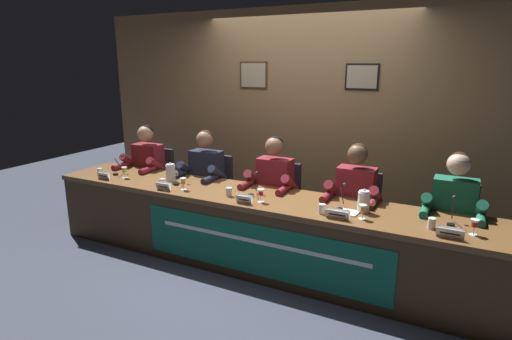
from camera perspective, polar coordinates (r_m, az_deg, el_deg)
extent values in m
plane|color=#383D4C|center=(4.34, 0.00, -12.57)|extent=(12.00, 12.00, 0.00)
cube|color=#937047|center=(5.10, 6.73, 6.81)|extent=(5.80, 0.12, 2.60)
cube|color=#4C3319|center=(5.26, -0.32, 12.80)|extent=(0.37, 0.02, 0.33)
cube|color=tan|center=(5.25, -0.39, 12.80)|extent=(0.33, 0.01, 0.29)
cube|color=black|center=(4.80, 14.26, 12.21)|extent=(0.37, 0.02, 0.28)
cube|color=tan|center=(4.79, 14.22, 12.20)|extent=(0.33, 0.01, 0.24)
cube|color=brown|center=(4.07, 0.00, -3.76)|extent=(4.60, 0.73, 0.05)
cube|color=#402A16|center=(3.91, -2.34, -10.21)|extent=(4.54, 0.04, 0.67)
cube|color=#402A16|center=(5.53, -21.29, -3.73)|extent=(0.08, 0.65, 0.67)
cube|color=#14664C|center=(3.81, 0.08, -10.89)|extent=(2.41, 0.01, 0.48)
cube|color=white|center=(3.77, 0.04, -9.76)|extent=(2.05, 0.00, 0.04)
cylinder|color=black|center=(5.59, -13.76, -6.49)|extent=(0.44, 0.44, 0.02)
cylinder|color=black|center=(5.51, -13.89, -4.36)|extent=(0.05, 0.05, 0.41)
cube|color=#232328|center=(5.45, -14.03, -2.15)|extent=(0.44, 0.44, 0.03)
cube|color=#232328|center=(5.53, -12.83, 0.70)|extent=(0.40, 0.05, 0.44)
cylinder|color=black|center=(5.34, -17.17, -5.19)|extent=(0.10, 0.10, 0.47)
cylinder|color=black|center=(5.20, -15.57, -5.58)|extent=(0.10, 0.10, 0.47)
cylinder|color=black|center=(5.35, -16.28, -1.87)|extent=(0.13, 0.34, 0.13)
cylinder|color=black|center=(5.22, -14.68, -2.16)|extent=(0.13, 0.34, 0.13)
cube|color=maroon|center=(5.35, -14.44, 0.91)|extent=(0.36, 0.20, 0.48)
sphere|color=tan|center=(5.26, -14.84, 4.83)|extent=(0.19, 0.19, 0.19)
sphere|color=black|center=(5.27, -14.74, 5.02)|extent=(0.17, 0.17, 0.17)
cylinder|color=maroon|center=(5.41, -16.82, 1.12)|extent=(0.09, 0.30, 0.25)
cylinder|color=maroon|center=(5.13, -13.43, 0.64)|extent=(0.09, 0.30, 0.25)
cylinder|color=maroon|center=(5.31, -17.99, 0.50)|extent=(0.07, 0.24, 0.07)
cylinder|color=maroon|center=(5.02, -14.59, -0.02)|extent=(0.07, 0.24, 0.07)
cube|color=white|center=(4.88, -20.17, -0.76)|extent=(0.16, 0.03, 0.08)
cube|color=white|center=(4.90, -19.88, -0.67)|extent=(0.16, 0.03, 0.08)
cube|color=black|center=(4.87, -20.19, -0.77)|extent=(0.11, 0.01, 0.01)
cylinder|color=white|center=(4.87, -17.43, -1.01)|extent=(0.06, 0.06, 0.00)
cylinder|color=white|center=(4.86, -17.46, -0.67)|extent=(0.01, 0.01, 0.05)
cone|color=white|center=(4.85, -17.51, 0.01)|extent=(0.06, 0.06, 0.06)
cylinder|color=yellow|center=(4.85, -17.50, -0.06)|extent=(0.04, 0.04, 0.04)
cylinder|color=silver|center=(5.05, -20.49, -0.26)|extent=(0.06, 0.06, 0.08)
cylinder|color=silver|center=(5.05, -20.47, -0.45)|extent=(0.05, 0.05, 0.05)
cylinder|color=black|center=(5.03, -18.59, -0.54)|extent=(0.06, 0.06, 0.02)
cylinder|color=black|center=(5.04, -18.18, 0.72)|extent=(0.01, 0.13, 0.18)
sphere|color=#2D2D2D|center=(5.07, -17.76, 1.86)|extent=(0.03, 0.03, 0.03)
cylinder|color=black|center=(5.09, -6.31, -8.24)|extent=(0.44, 0.44, 0.02)
cylinder|color=black|center=(5.01, -6.38, -5.93)|extent=(0.05, 0.05, 0.41)
cube|color=#232328|center=(4.94, -6.45, -3.51)|extent=(0.44, 0.44, 0.03)
cube|color=#232328|center=(5.03, -5.27, -0.35)|extent=(0.40, 0.05, 0.44)
cylinder|color=black|center=(4.80, -9.70, -6.96)|extent=(0.10, 0.10, 0.47)
cylinder|color=black|center=(4.69, -7.72, -7.40)|extent=(0.10, 0.10, 0.47)
cylinder|color=black|center=(4.82, -8.77, -3.24)|extent=(0.13, 0.34, 0.13)
cylinder|color=black|center=(4.71, -6.79, -3.60)|extent=(0.13, 0.34, 0.13)
cube|color=#1E2338|center=(4.83, -6.75, -0.16)|extent=(0.36, 0.20, 0.48)
sphere|color=#8E664C|center=(4.73, -7.01, 4.18)|extent=(0.19, 0.19, 0.19)
sphere|color=#331E0F|center=(4.74, -6.92, 4.38)|extent=(0.17, 0.17, 0.17)
cylinder|color=#1E2338|center=(4.87, -9.46, 0.09)|extent=(0.09, 0.30, 0.25)
cylinder|color=#1E2338|center=(4.63, -5.28, -0.50)|extent=(0.09, 0.30, 0.25)
cylinder|color=#1E2338|center=(4.75, -10.59, -0.62)|extent=(0.07, 0.24, 0.07)
cylinder|color=#1E2338|center=(4.51, -6.36, -1.27)|extent=(0.07, 0.24, 0.07)
cube|color=white|center=(4.29, -12.61, -2.22)|extent=(0.17, 0.03, 0.08)
cube|color=white|center=(4.32, -12.33, -2.11)|extent=(0.17, 0.03, 0.08)
cube|color=black|center=(4.29, -12.64, -2.23)|extent=(0.12, 0.01, 0.01)
cylinder|color=white|center=(4.28, -9.83, -2.65)|extent=(0.06, 0.06, 0.00)
cylinder|color=white|center=(4.27, -9.85, -2.27)|extent=(0.01, 0.01, 0.05)
cone|color=white|center=(4.26, -9.88, -1.50)|extent=(0.06, 0.06, 0.06)
cylinder|color=orange|center=(4.26, -9.88, -1.58)|extent=(0.04, 0.04, 0.04)
cylinder|color=silver|center=(4.42, -12.63, -1.70)|extent=(0.06, 0.06, 0.08)
cylinder|color=silver|center=(4.42, -12.62, -1.91)|extent=(0.05, 0.05, 0.05)
cylinder|color=black|center=(4.46, -10.84, -1.89)|extent=(0.06, 0.06, 0.02)
cylinder|color=black|center=(4.48, -10.40, -0.46)|extent=(0.01, 0.13, 0.18)
sphere|color=#2D2D2D|center=(4.51, -9.97, 0.83)|extent=(0.03, 0.03, 0.03)
cylinder|color=black|center=(4.71, 2.63, -10.14)|extent=(0.44, 0.44, 0.02)
cylinder|color=black|center=(4.62, 2.66, -7.66)|extent=(0.05, 0.05, 0.41)
cube|color=#232328|center=(4.54, 2.69, -5.06)|extent=(0.44, 0.44, 0.03)
cube|color=#232328|center=(4.64, 3.75, -1.59)|extent=(0.40, 0.05, 0.44)
cylinder|color=black|center=(4.37, -0.48, -8.95)|extent=(0.10, 0.10, 0.47)
cylinder|color=black|center=(4.29, 1.92, -9.43)|extent=(0.10, 0.10, 0.47)
cylinder|color=black|center=(4.39, 0.42, -4.85)|extent=(0.13, 0.34, 0.13)
cylinder|color=black|center=(4.31, 2.81, -5.24)|extent=(0.13, 0.34, 0.13)
cube|color=maroon|center=(4.42, 2.58, -1.45)|extent=(0.36, 0.20, 0.48)
sphere|color=#8E664C|center=(4.32, 2.52, 3.27)|extent=(0.19, 0.19, 0.19)
sphere|color=black|center=(4.33, 2.61, 3.50)|extent=(0.17, 0.17, 0.17)
cylinder|color=maroon|center=(4.42, -0.44, -1.18)|extent=(0.09, 0.30, 0.25)
cylinder|color=maroon|center=(4.25, 4.59, -1.87)|extent=(0.09, 0.30, 0.25)
cylinder|color=maroon|center=(4.29, -1.43, -2.00)|extent=(0.07, 0.24, 0.07)
cylinder|color=maroon|center=(4.11, 3.72, -2.76)|extent=(0.07, 0.24, 0.07)
cube|color=white|center=(3.80, -1.73, -4.06)|extent=(0.16, 0.03, 0.08)
cube|color=white|center=(3.83, -1.48, -3.91)|extent=(0.16, 0.03, 0.08)
cube|color=black|center=(3.80, -1.75, -4.07)|extent=(0.11, 0.01, 0.01)
cylinder|color=white|center=(3.85, 0.66, -4.37)|extent=(0.06, 0.06, 0.00)
cylinder|color=white|center=(3.85, 0.66, -3.95)|extent=(0.01, 0.01, 0.05)
cone|color=white|center=(3.83, 0.67, -3.10)|extent=(0.06, 0.06, 0.06)
cylinder|color=#B21E2D|center=(3.83, 0.66, -3.19)|extent=(0.04, 0.04, 0.04)
cylinder|color=silver|center=(4.02, -3.70, -3.00)|extent=(0.06, 0.06, 0.08)
cylinder|color=silver|center=(4.02, -3.70, -3.23)|extent=(0.05, 0.05, 0.05)
cylinder|color=black|center=(4.02, -0.72, -3.46)|extent=(0.06, 0.06, 0.02)
cylinder|color=black|center=(4.04, -0.30, -1.87)|extent=(0.01, 0.13, 0.18)
sphere|color=#2D2D2D|center=(4.07, 0.11, -0.43)|extent=(0.03, 0.03, 0.03)
cylinder|color=black|center=(4.46, 12.97, -12.00)|extent=(0.44, 0.44, 0.02)
cylinder|color=black|center=(4.37, 13.13, -9.42)|extent=(0.05, 0.05, 0.41)
cube|color=#232328|center=(4.28, 13.30, -6.69)|extent=(0.44, 0.44, 0.03)
cube|color=#232328|center=(4.39, 14.12, -2.96)|extent=(0.40, 0.05, 0.44)
cylinder|color=black|center=(4.08, 10.50, -11.00)|extent=(0.10, 0.10, 0.47)
cylinder|color=black|center=(4.03, 13.27, -11.45)|extent=(0.10, 0.10, 0.47)
cylinder|color=black|center=(4.10, 11.30, -6.57)|extent=(0.13, 0.34, 0.13)
cylinder|color=black|center=(4.06, 14.03, -6.97)|extent=(0.13, 0.34, 0.13)
cube|color=maroon|center=(4.15, 13.44, -2.90)|extent=(0.36, 0.20, 0.48)
sphere|color=brown|center=(4.04, 13.68, 2.10)|extent=(0.19, 0.19, 0.19)
sphere|color=#331E0F|center=(4.05, 13.75, 2.35)|extent=(0.17, 0.17, 0.17)
cylinder|color=maroon|center=(4.11, 10.28, -2.64)|extent=(0.09, 0.30, 0.25)
cylinder|color=maroon|center=(4.01, 16.02, -3.39)|extent=(0.09, 0.30, 0.25)
cylinder|color=maroon|center=(3.97, 9.58, -3.59)|extent=(0.07, 0.24, 0.07)
cylinder|color=maroon|center=(3.87, 15.52, -4.39)|extent=(0.07, 0.24, 0.07)
cube|color=white|center=(3.49, 10.96, -6.01)|extent=(0.20, 0.03, 0.08)
cube|color=white|center=(3.52, 11.12, -5.83)|extent=(0.20, 0.03, 0.08)
cube|color=black|center=(3.49, 10.95, -6.03)|extent=(0.14, 0.01, 0.01)
cylinder|color=white|center=(3.56, 14.27, -6.47)|extent=(0.06, 0.06, 0.00)
cylinder|color=white|center=(3.55, 14.30, -6.03)|extent=(0.01, 0.01, 0.05)
cone|color=white|center=(3.53, 14.36, -5.11)|extent=(0.06, 0.06, 0.06)
cylinder|color=orange|center=(3.53, 14.35, -5.21)|extent=(0.04, 0.04, 0.04)
cylinder|color=silver|center=(3.60, 9.00, -5.26)|extent=(0.06, 0.06, 0.08)
cylinder|color=silver|center=(3.60, 8.99, -5.52)|extent=(0.05, 0.05, 0.05)
cylinder|color=black|center=(3.72, 11.31, -5.26)|extent=(0.06, 0.06, 0.02)
cylinder|color=black|center=(3.74, 11.66, -3.52)|extent=(0.01, 0.13, 0.18)
sphere|color=#2D2D2D|center=(3.77, 11.99, -1.95)|extent=(0.03, 0.03, 0.03)
cylinder|color=black|center=(4.37, 24.28, -13.58)|extent=(0.44, 0.44, 0.02)
cylinder|color=black|center=(4.27, 24.58, -10.97)|extent=(0.05, 0.05, 0.41)
cube|color=#232328|center=(4.19, 24.90, -8.20)|extent=(0.44, 0.44, 0.03)
cube|color=#232328|center=(4.30, 25.37, -4.34)|extent=(0.40, 0.05, 0.44)
cylinder|color=black|center=(3.96, 22.82, -12.80)|extent=(0.10, 0.10, 0.47)
cylinder|color=black|center=(3.95, 25.77, -13.14)|extent=(0.10, 0.10, 0.47)
cylinder|color=black|center=(3.98, 23.41, -8.20)|extent=(0.13, 0.34, 0.13)
cylinder|color=black|center=(3.98, 26.30, -8.54)|extent=(0.13, 0.34, 0.13)
cube|color=#196047|center=(4.06, 25.34, -4.36)|extent=(0.36, 0.20, 0.48)
sphere|color=beige|center=(3.94, 25.91, 0.73)|extent=(0.19, 0.19, 0.19)
sphere|color=#331E0F|center=(3.95, 25.94, 0.98)|extent=(0.17, 0.17, 0.17)
cylinder|color=#196047|center=(3.96, 22.28, -4.16)|extent=(0.09, 0.30, 0.25)
cylinder|color=#196047|center=(3.96, 28.34, -4.86)|extent=(0.09, 0.30, 0.25)
cylinder|color=#196047|center=(3.82, 22.01, -5.21)|extent=(0.07, 0.24, 0.07)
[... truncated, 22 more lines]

